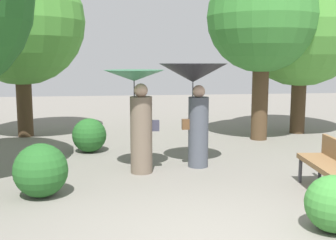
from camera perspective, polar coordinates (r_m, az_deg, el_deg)
person_left at (r=7.55m, az=-4.17°, el=2.09°), size 1.10×1.10×1.90m
person_right at (r=7.95m, az=3.66°, el=4.33°), size 1.31×1.31×2.01m
park_bench at (r=6.88m, az=21.75°, el=-5.50°), size 0.64×1.54×0.83m
tree_near_right at (r=12.33m, az=17.99°, el=13.81°), size 3.49×3.49×5.30m
tree_mid_left at (r=11.90m, az=-19.73°, el=13.97°), size 3.38×3.38×5.26m
tree_mid_right at (r=11.07m, az=12.92°, el=15.02°), size 2.81×2.81×5.13m
bush_path_left at (r=5.51m, az=21.86°, el=-10.66°), size 0.70×0.70×0.70m
bush_path_right at (r=6.64m, az=-17.12°, el=-6.64°), size 0.83×0.83×0.83m
bush_behind_bench at (r=9.54m, az=-10.78°, el=-2.08°), size 0.77×0.77×0.77m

